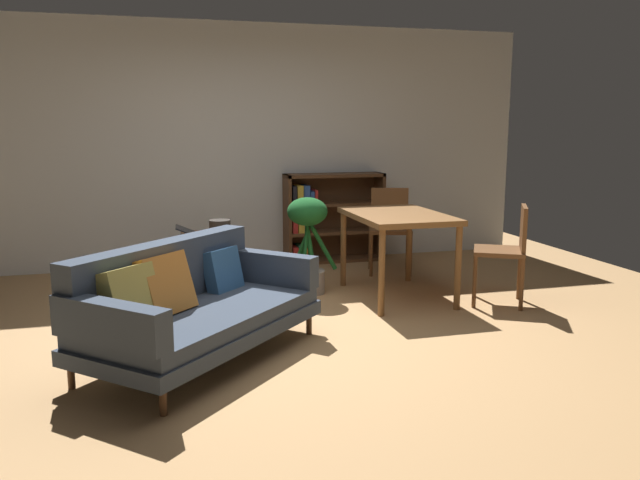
# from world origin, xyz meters

# --- Properties ---
(ground_plane) EXTENTS (8.16, 8.16, 0.00)m
(ground_plane) POSITION_xyz_m (0.00, 0.00, 0.00)
(ground_plane) COLOR tan
(back_wall_panel) EXTENTS (6.80, 0.10, 2.70)m
(back_wall_panel) POSITION_xyz_m (0.00, 2.70, 1.35)
(back_wall_panel) COLOR silver
(back_wall_panel) RESTS_ON ground_plane
(fabric_couch) EXTENTS (1.85, 1.86, 0.78)m
(fabric_couch) POSITION_xyz_m (-0.80, -0.29, 0.38)
(fabric_couch) COLOR #56351E
(fabric_couch) RESTS_ON ground_plane
(media_console) EXTENTS (0.47, 1.16, 0.53)m
(media_console) POSITION_xyz_m (-0.50, 1.33, 0.26)
(media_console) COLOR brown
(media_console) RESTS_ON ground_plane
(open_laptop) EXTENTS (0.47, 0.31, 0.11)m
(open_laptop) POSITION_xyz_m (-0.54, 1.51, 0.55)
(open_laptop) COLOR silver
(open_laptop) RESTS_ON media_console
(desk_speaker) EXTENTS (0.19, 0.19, 0.22)m
(desk_speaker) POSITION_xyz_m (-0.43, 1.06, 0.64)
(desk_speaker) COLOR #2D2823
(desk_speaker) RESTS_ON media_console
(potted_floor_plant) EXTENTS (0.48, 0.38, 0.92)m
(potted_floor_plant) POSITION_xyz_m (0.40, 1.14, 0.52)
(potted_floor_plant) COLOR #9E9389
(potted_floor_plant) RESTS_ON ground_plane
(dining_table) EXTENTS (0.80, 1.17, 0.79)m
(dining_table) POSITION_xyz_m (1.16, 0.79, 0.70)
(dining_table) COLOR brown
(dining_table) RESTS_ON ground_plane
(dining_chair_near) EXTENTS (0.54, 0.51, 0.90)m
(dining_chair_near) POSITION_xyz_m (1.48, 1.78, 0.52)
(dining_chair_near) COLOR brown
(dining_chair_near) RESTS_ON ground_plane
(dining_chair_far) EXTENTS (0.58, 0.58, 0.89)m
(dining_chair_far) POSITION_xyz_m (2.01, 0.31, 0.51)
(dining_chair_far) COLOR brown
(dining_chair_far) RESTS_ON ground_plane
(bookshelf) EXTENTS (1.15, 0.33, 1.03)m
(bookshelf) POSITION_xyz_m (0.98, 2.51, 0.52)
(bookshelf) COLOR #56351E
(bookshelf) RESTS_ON ground_plane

